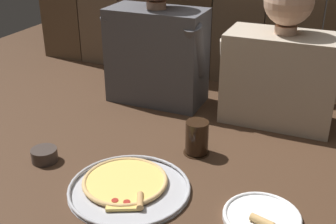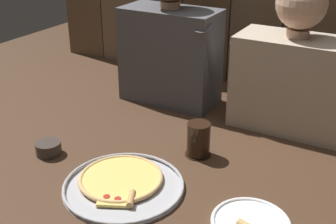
# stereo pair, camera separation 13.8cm
# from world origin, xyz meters

# --- Properties ---
(ground_plane) EXTENTS (3.20, 3.20, 0.00)m
(ground_plane) POSITION_xyz_m (0.00, 0.00, 0.00)
(ground_plane) COLOR #422B1C
(pizza_tray) EXTENTS (0.37, 0.37, 0.03)m
(pizza_tray) POSITION_xyz_m (-0.07, -0.10, 0.01)
(pizza_tray) COLOR #B2B2B7
(pizza_tray) RESTS_ON ground
(dinner_plate) EXTENTS (0.21, 0.21, 0.03)m
(dinner_plate) POSITION_xyz_m (0.34, -0.08, 0.01)
(dinner_plate) COLOR white
(dinner_plate) RESTS_ON ground
(drinking_glass) EXTENTS (0.09, 0.09, 0.12)m
(drinking_glass) POSITION_xyz_m (0.05, 0.18, 0.06)
(drinking_glass) COLOR black
(drinking_glass) RESTS_ON ground
(dipping_bowl) EXTENTS (0.09, 0.09, 0.04)m
(dipping_bowl) POSITION_xyz_m (-0.40, -0.06, 0.02)
(dipping_bowl) COLOR #3D332D
(dipping_bowl) RESTS_ON ground
(diner_left) EXTENTS (0.44, 0.21, 0.62)m
(diner_left) POSITION_xyz_m (-0.26, 0.55, 0.28)
(diner_left) COLOR #4C4C51
(diner_left) RESTS_ON ground
(diner_right) EXTENTS (0.45, 0.22, 0.57)m
(diner_right) POSITION_xyz_m (0.26, 0.55, 0.25)
(diner_right) COLOR #B2A38E
(diner_right) RESTS_ON ground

